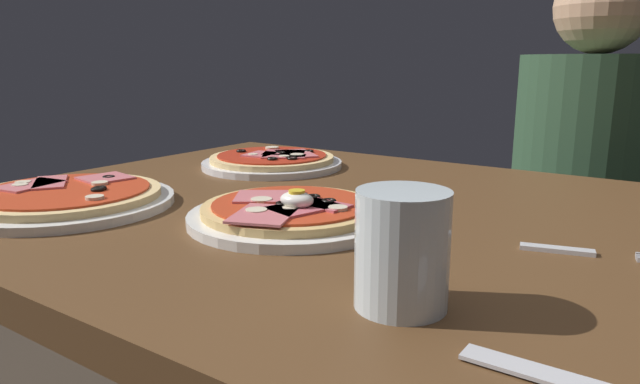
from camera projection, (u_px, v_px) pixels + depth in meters
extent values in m
cube|color=brown|center=(349.00, 221.00, 0.80)|extent=(1.11, 0.85, 0.04)
cylinder|color=#3C2715|center=(257.00, 304.00, 1.45)|extent=(0.07, 0.07, 0.73)
cylinder|color=white|center=(291.00, 217.00, 0.72)|extent=(0.26, 0.26, 0.01)
cylinder|color=#DBB26B|center=(291.00, 209.00, 0.72)|extent=(0.23, 0.23, 0.01)
cylinder|color=red|center=(291.00, 204.00, 0.72)|extent=(0.20, 0.20, 0.00)
torus|color=black|center=(283.00, 204.00, 0.70)|extent=(0.02, 0.02, 0.00)
torus|color=black|center=(313.00, 197.00, 0.74)|extent=(0.02, 0.02, 0.00)
torus|color=black|center=(329.00, 201.00, 0.72)|extent=(0.02, 0.02, 0.00)
cube|color=#C65B66|center=(324.00, 205.00, 0.70)|extent=(0.07, 0.05, 0.00)
cube|color=#D16B70|center=(270.00, 197.00, 0.74)|extent=(0.11, 0.10, 0.00)
cube|color=#D16B70|center=(264.00, 214.00, 0.66)|extent=(0.09, 0.10, 0.00)
cube|color=#C65B66|center=(304.00, 207.00, 0.69)|extent=(0.08, 0.10, 0.00)
cylinder|color=beige|center=(288.00, 208.00, 0.68)|extent=(0.02, 0.02, 0.00)
cylinder|color=beige|center=(261.00, 200.00, 0.72)|extent=(0.03, 0.03, 0.00)
cylinder|color=beige|center=(338.00, 208.00, 0.68)|extent=(0.02, 0.02, 0.00)
cylinder|color=beige|center=(256.00, 211.00, 0.67)|extent=(0.03, 0.03, 0.00)
ellipsoid|color=white|center=(294.00, 199.00, 0.69)|extent=(0.04, 0.03, 0.02)
cylinder|color=yellow|center=(293.00, 191.00, 0.69)|extent=(0.02, 0.02, 0.00)
cylinder|color=white|center=(66.00, 202.00, 0.80)|extent=(0.30, 0.30, 0.01)
cylinder|color=#E5C17F|center=(65.00, 195.00, 0.79)|extent=(0.26, 0.26, 0.01)
cylinder|color=red|center=(65.00, 190.00, 0.79)|extent=(0.23, 0.23, 0.00)
torus|color=black|center=(109.00, 177.00, 0.86)|extent=(0.02, 0.02, 0.00)
torus|color=black|center=(100.00, 188.00, 0.79)|extent=(0.02, 0.02, 0.00)
torus|color=black|center=(98.00, 189.00, 0.78)|extent=(0.02, 0.02, 0.00)
cube|color=#D16B70|center=(50.00, 182.00, 0.83)|extent=(0.10, 0.09, 0.00)
cube|color=#D16B70|center=(105.00, 178.00, 0.86)|extent=(0.08, 0.08, 0.00)
cube|color=#D16B70|center=(29.00, 185.00, 0.81)|extent=(0.07, 0.09, 0.00)
cylinder|color=beige|center=(20.00, 185.00, 0.81)|extent=(0.02, 0.02, 0.00)
cylinder|color=beige|center=(95.00, 197.00, 0.74)|extent=(0.02, 0.02, 0.00)
cylinder|color=beige|center=(23.00, 183.00, 0.82)|extent=(0.02, 0.02, 0.00)
cylinder|color=beige|center=(100.00, 183.00, 0.82)|extent=(0.02, 0.02, 0.00)
cylinder|color=white|center=(272.00, 164.00, 1.09)|extent=(0.27, 0.27, 0.01)
cylinder|color=#E5C17F|center=(272.00, 158.00, 1.09)|extent=(0.24, 0.24, 0.01)
cylinder|color=#B72D19|center=(272.00, 155.00, 1.09)|extent=(0.21, 0.21, 0.00)
torus|color=black|center=(272.00, 159.00, 1.03)|extent=(0.02, 0.02, 0.00)
torus|color=black|center=(241.00, 151.00, 1.12)|extent=(0.02, 0.02, 0.00)
torus|color=black|center=(309.00, 151.00, 1.11)|extent=(0.02, 0.02, 0.00)
torus|color=black|center=(281.00, 153.00, 1.09)|extent=(0.02, 0.02, 0.00)
torus|color=black|center=(292.00, 158.00, 1.03)|extent=(0.02, 0.02, 0.00)
cube|color=#D16B70|center=(296.00, 154.00, 1.09)|extent=(0.11, 0.11, 0.00)
cube|color=#D16B70|center=(261.00, 154.00, 1.08)|extent=(0.06, 0.07, 0.00)
cube|color=#C65B66|center=(284.00, 153.00, 1.10)|extent=(0.10, 0.10, 0.00)
cube|color=#D16B70|center=(284.00, 156.00, 1.06)|extent=(0.09, 0.08, 0.00)
cylinder|color=beige|center=(284.00, 157.00, 1.05)|extent=(0.02, 0.02, 0.00)
cylinder|color=beige|center=(253.00, 155.00, 1.07)|extent=(0.02, 0.02, 0.00)
cylinder|color=beige|center=(297.00, 155.00, 1.07)|extent=(0.03, 0.03, 0.00)
cylinder|color=beige|center=(272.00, 148.00, 1.16)|extent=(0.03, 0.03, 0.00)
cylinder|color=silver|center=(402.00, 250.00, 0.46)|extent=(0.08, 0.08, 0.10)
cylinder|color=silver|center=(401.00, 271.00, 0.47)|extent=(0.07, 0.07, 0.06)
cube|color=silver|center=(557.00, 250.00, 0.61)|extent=(0.08, 0.03, 0.00)
cube|color=silver|center=(547.00, 375.00, 0.36)|extent=(0.11, 0.02, 0.00)
cylinder|color=black|center=(565.00, 368.00, 1.40)|extent=(0.29, 0.29, 0.46)
cylinder|color=#2D4C33|center=(585.00, 172.00, 1.29)|extent=(0.32, 0.32, 0.52)
sphere|color=tan|center=(603.00, 6.00, 1.21)|extent=(0.20, 0.20, 0.20)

